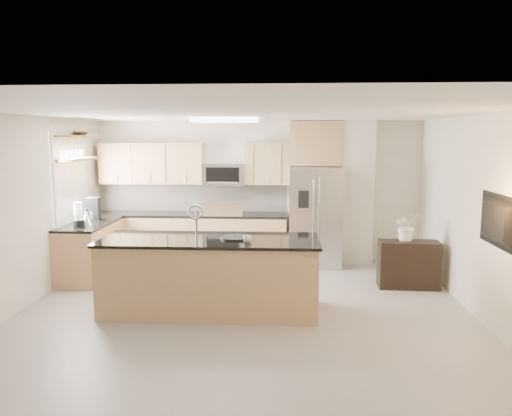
# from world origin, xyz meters

# --- Properties ---
(floor) EXTENTS (6.50, 6.50, 0.00)m
(floor) POSITION_xyz_m (0.00, 0.00, 0.00)
(floor) COLOR #ABA8A3
(floor) RESTS_ON ground
(ceiling) EXTENTS (6.00, 6.50, 0.02)m
(ceiling) POSITION_xyz_m (0.00, 0.00, 2.60)
(ceiling) COLOR silver
(ceiling) RESTS_ON wall_back
(wall_back) EXTENTS (6.00, 0.02, 2.60)m
(wall_back) POSITION_xyz_m (0.00, 3.25, 1.30)
(wall_back) COLOR beige
(wall_back) RESTS_ON floor
(wall_front) EXTENTS (6.00, 0.02, 2.60)m
(wall_front) POSITION_xyz_m (0.00, -3.25, 1.30)
(wall_front) COLOR beige
(wall_front) RESTS_ON floor
(wall_left) EXTENTS (0.02, 6.50, 2.60)m
(wall_left) POSITION_xyz_m (-3.00, 0.00, 1.30)
(wall_left) COLOR beige
(wall_left) RESTS_ON floor
(wall_right) EXTENTS (0.02, 6.50, 2.60)m
(wall_right) POSITION_xyz_m (3.00, 0.00, 1.30)
(wall_right) COLOR beige
(wall_right) RESTS_ON floor
(back_counter) EXTENTS (3.55, 0.66, 1.44)m
(back_counter) POSITION_xyz_m (-1.23, 2.93, 0.47)
(back_counter) COLOR tan
(back_counter) RESTS_ON floor
(left_counter) EXTENTS (0.66, 1.50, 0.92)m
(left_counter) POSITION_xyz_m (-2.67, 1.85, 0.46)
(left_counter) COLOR tan
(left_counter) RESTS_ON floor
(range) EXTENTS (0.76, 0.64, 1.14)m
(range) POSITION_xyz_m (-0.60, 2.92, 0.47)
(range) COLOR black
(range) RESTS_ON floor
(upper_cabinets) EXTENTS (3.50, 0.33, 0.75)m
(upper_cabinets) POSITION_xyz_m (-1.30, 3.09, 1.83)
(upper_cabinets) COLOR tan
(upper_cabinets) RESTS_ON wall_back
(microwave) EXTENTS (0.76, 0.40, 0.40)m
(microwave) POSITION_xyz_m (-0.60, 3.04, 1.63)
(microwave) COLOR #A8A8AA
(microwave) RESTS_ON upper_cabinets
(refrigerator) EXTENTS (0.92, 0.78, 1.78)m
(refrigerator) POSITION_xyz_m (1.06, 2.87, 0.89)
(refrigerator) COLOR #A8A8AA
(refrigerator) RESTS_ON floor
(partition_column) EXTENTS (0.60, 0.30, 2.60)m
(partition_column) POSITION_xyz_m (1.82, 3.10, 1.30)
(partition_column) COLOR beige
(partition_column) RESTS_ON floor
(window) EXTENTS (0.04, 1.15, 1.65)m
(window) POSITION_xyz_m (-2.98, 1.85, 1.65)
(window) COLOR white
(window) RESTS_ON wall_left
(shelf_lower) EXTENTS (0.30, 1.20, 0.04)m
(shelf_lower) POSITION_xyz_m (-2.85, 1.95, 1.95)
(shelf_lower) COLOR olive
(shelf_lower) RESTS_ON wall_left
(shelf_upper) EXTENTS (0.30, 1.20, 0.04)m
(shelf_upper) POSITION_xyz_m (-2.85, 1.95, 2.32)
(shelf_upper) COLOR olive
(shelf_upper) RESTS_ON wall_left
(ceiling_fixture) EXTENTS (1.00, 0.50, 0.06)m
(ceiling_fixture) POSITION_xyz_m (-0.40, 1.60, 2.56)
(ceiling_fixture) COLOR white
(ceiling_fixture) RESTS_ON ceiling
(island) EXTENTS (2.87, 1.04, 1.41)m
(island) POSITION_xyz_m (-0.46, 0.36, 0.50)
(island) COLOR tan
(island) RESTS_ON floor
(credenza) EXTENTS (0.92, 0.41, 0.73)m
(credenza) POSITION_xyz_m (2.44, 1.59, 0.36)
(credenza) COLOR black
(credenza) RESTS_ON floor
(cup) EXTENTS (0.15, 0.15, 0.09)m
(cup) POSITION_xyz_m (0.05, 0.15, 1.03)
(cup) COLOR white
(cup) RESTS_ON island
(platter) EXTENTS (0.44, 0.44, 0.02)m
(platter) POSITION_xyz_m (-0.12, 0.39, 1.00)
(platter) COLOR black
(platter) RESTS_ON island
(blender) EXTENTS (0.17, 0.17, 0.39)m
(blender) POSITION_xyz_m (-2.67, 1.44, 1.09)
(blender) COLOR black
(blender) RESTS_ON left_counter
(kettle) EXTENTS (0.21, 0.21, 0.27)m
(kettle) POSITION_xyz_m (-2.62, 1.63, 1.04)
(kettle) COLOR #A8A8AA
(kettle) RESTS_ON left_counter
(coffee_maker) EXTENTS (0.24, 0.28, 0.38)m
(coffee_maker) POSITION_xyz_m (-2.69, 2.09, 1.10)
(coffee_maker) COLOR black
(coffee_maker) RESTS_ON left_counter
(bowl) EXTENTS (0.42, 0.42, 0.08)m
(bowl) POSITION_xyz_m (-2.85, 2.12, 2.38)
(bowl) COLOR #A8A8AA
(bowl) RESTS_ON shelf_upper
(flower_vase) EXTENTS (0.68, 0.62, 0.67)m
(flower_vase) POSITION_xyz_m (2.40, 1.65, 1.06)
(flower_vase) COLOR white
(flower_vase) RESTS_ON credenza
(television) EXTENTS (0.14, 1.08, 0.62)m
(television) POSITION_xyz_m (2.91, -0.20, 1.35)
(television) COLOR black
(television) RESTS_ON wall_right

